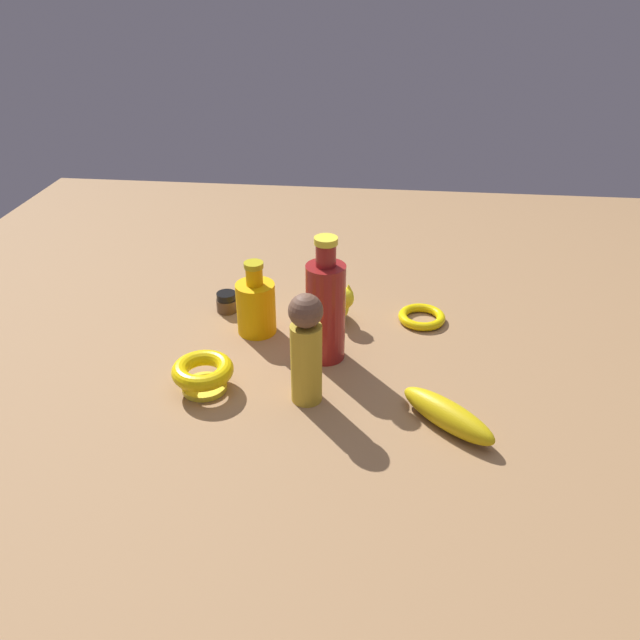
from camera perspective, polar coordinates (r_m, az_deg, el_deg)
ground at (r=1.21m, az=0.00°, el=-3.40°), size 2.00×2.00×0.00m
person_figure_adult at (r=1.04m, az=-1.26°, el=-2.53°), size 0.08×0.08×0.20m
cat_figurine at (r=1.32m, az=1.36°, el=1.74°), size 0.10×0.12×0.09m
bottle_short at (r=1.26m, az=-5.81°, el=1.32°), size 0.08×0.08×0.15m
nail_polish_jar at (r=1.36m, az=-8.42°, el=1.61°), size 0.05×0.05×0.04m
banana at (r=1.05m, az=11.45°, el=-8.42°), size 0.17×0.16×0.05m
bowl at (r=1.12m, az=-10.54°, el=-4.72°), size 0.11×0.11×0.05m
bottle_tall at (r=1.16m, az=0.51°, el=1.04°), size 0.07×0.07×0.24m
bangle at (r=1.33m, az=9.18°, el=0.27°), size 0.10×0.10×0.02m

